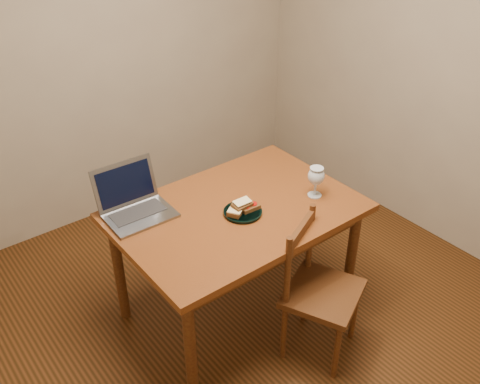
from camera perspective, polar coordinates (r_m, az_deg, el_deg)
floor at (r=3.32m, az=1.03°, el=-13.42°), size 3.20×3.20×0.02m
back_wall at (r=3.85m, az=-14.55°, el=15.27°), size 3.20×0.02×2.60m
right_wall at (r=3.72m, az=21.51°, el=13.47°), size 0.02×3.20×2.60m
table at (r=2.95m, az=-0.35°, el=-3.19°), size 1.30×0.90×0.74m
chair at (r=2.89m, az=8.50°, el=-9.75°), size 0.51×0.50×0.42m
plate at (r=2.86m, az=0.30°, el=-2.17°), size 0.21×0.21×0.02m
sandwich_cheese at (r=2.84m, az=-0.38°, el=-1.89°), size 0.13×0.12×0.04m
sandwich_tomato at (r=2.86m, az=1.05°, el=-1.57°), size 0.11×0.07×0.03m
sandwich_top at (r=2.84m, az=0.24°, el=-1.31°), size 0.11×0.07×0.03m
milk_glass at (r=3.00m, az=8.08°, el=1.09°), size 0.09×0.09×0.18m
laptop at (r=2.91m, az=-11.33°, el=-0.91°), size 0.36×0.33×0.25m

